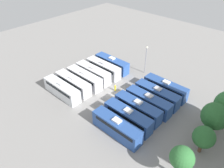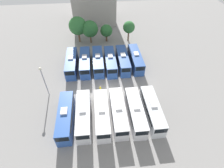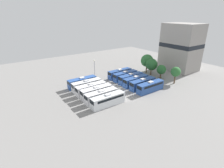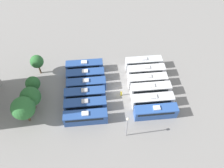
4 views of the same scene
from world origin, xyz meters
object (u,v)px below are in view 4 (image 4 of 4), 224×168
(bus_6, at_px, (86,117))
(bus_10, at_px, (85,75))
(bus_0, at_px, (156,112))
(bus_5, at_px, (143,63))
(bus_7, at_px, (85,105))
(tree_0, at_px, (23,108))
(bus_9, at_px, (86,84))
(bus_2, at_px, (151,89))
(tree_3, at_px, (37,62))
(bus_4, at_px, (146,71))
(bus_8, at_px, (85,94))
(bus_1, at_px, (153,100))
(bus_3, at_px, (147,80))
(worker_person, at_px, (121,93))
(light_pole, at_px, (127,124))
(tree_1, at_px, (30,97))
(bus_11, at_px, (84,66))
(tree_2, at_px, (33,84))

(bus_6, distance_m, bus_10, 13.41)
(bus_0, bearing_deg, bus_5, -0.58)
(bus_7, relative_size, tree_0, 1.30)
(tree_0, bearing_deg, bus_9, -58.83)
(bus_2, relative_size, bus_5, 1.00)
(bus_10, bearing_deg, tree_3, 73.93)
(bus_10, distance_m, tree_3, 13.75)
(bus_9, bearing_deg, bus_4, -79.04)
(bus_2, distance_m, bus_8, 17.21)
(bus_0, distance_m, tree_3, 34.44)
(bus_4, bearing_deg, bus_5, 1.65)
(bus_8, distance_m, bus_10, 6.55)
(bus_1, distance_m, bus_9, 17.92)
(bus_5, relative_size, bus_6, 1.00)
(bus_3, relative_size, bus_7, 1.00)
(bus_9, distance_m, worker_person, 9.68)
(light_pole, bearing_deg, worker_person, -1.34)
(bus_9, relative_size, tree_1, 1.47)
(bus_7, bearing_deg, tree_3, 43.08)
(bus_1, xyz_separation_m, bus_3, (6.68, -0.01, 0.00))
(bus_10, relative_size, bus_11, 1.00)
(bus_5, bearing_deg, tree_2, 102.08)
(bus_0, bearing_deg, tree_2, 71.29)
(worker_person, height_order, tree_3, tree_3)
(bus_0, xyz_separation_m, bus_3, (10.05, -0.01, 0.00))
(tree_1, bearing_deg, tree_0, 165.54)
(bus_9, xyz_separation_m, worker_person, (-3.16, -9.10, -0.96))
(bus_7, bearing_deg, bus_1, -90.61)
(tree_1, bearing_deg, bus_2, -86.81)
(bus_9, relative_size, bus_10, 1.00)
(bus_2, bearing_deg, light_pole, 145.25)
(tree_0, bearing_deg, worker_person, -76.98)
(bus_10, height_order, light_pole, light_pole)
(bus_5, bearing_deg, bus_2, -179.76)
(bus_3, bearing_deg, bus_0, 179.94)
(tree_2, relative_size, tree_3, 0.85)
(bus_0, bearing_deg, tree_0, 87.04)
(bus_1, relative_size, light_pole, 1.35)
(worker_person, relative_size, tree_3, 0.28)
(bus_3, distance_m, bus_8, 17.30)
(bus_9, height_order, worker_person, bus_9)
(bus_9, height_order, tree_2, tree_2)
(bus_11, bearing_deg, bus_0, -134.95)
(bus_1, xyz_separation_m, tree_0, (-1.78, 30.70, 3.54))
(bus_0, xyz_separation_m, bus_2, (6.87, -0.21, 0.00))
(bus_6, distance_m, worker_person, 11.75)
(bus_8, relative_size, tree_3, 1.63)
(bus_5, relative_size, worker_person, 5.90)
(bus_0, height_order, bus_8, same)
(bus_1, relative_size, bus_10, 1.00)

